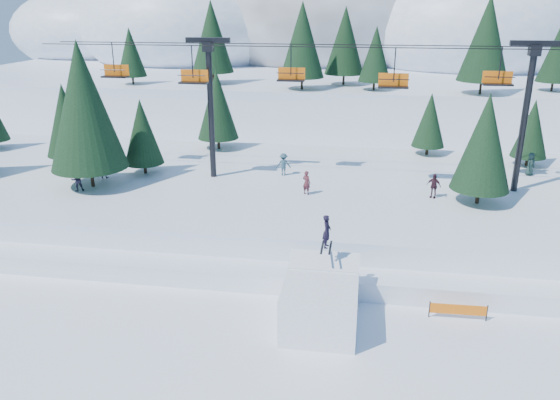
# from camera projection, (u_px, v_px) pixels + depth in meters

# --- Properties ---
(ground) EXTENTS (160.00, 160.00, 0.00)m
(ground) POSITION_uv_depth(u_px,v_px,m) (301.00, 354.00, 24.77)
(ground) COLOR white
(ground) RESTS_ON ground
(mid_shelf) EXTENTS (70.00, 22.00, 2.50)m
(mid_shelf) POSITION_uv_depth(u_px,v_px,m) (330.00, 198.00, 41.09)
(mid_shelf) COLOR white
(mid_shelf) RESTS_ON ground
(berm) EXTENTS (70.00, 6.00, 1.10)m
(berm) POSITION_uv_depth(u_px,v_px,m) (318.00, 265.00, 32.03)
(berm) COLOR white
(berm) RESTS_ON ground
(mountain_ridge) EXTENTS (119.00, 60.55, 26.46)m
(mountain_ridge) POSITION_uv_depth(u_px,v_px,m) (324.00, 39.00, 90.47)
(mountain_ridge) COLOR white
(mountain_ridge) RESTS_ON ground
(jump_kicker) EXTENTS (3.56, 4.85, 5.24)m
(jump_kicker) POSITION_uv_depth(u_px,v_px,m) (321.00, 301.00, 26.64)
(jump_kicker) COLOR white
(jump_kicker) RESTS_ON ground
(chairlift) EXTENTS (46.00, 3.21, 10.28)m
(chairlift) POSITION_uv_depth(u_px,v_px,m) (356.00, 90.00, 38.18)
(chairlift) COLOR black
(chairlift) RESTS_ON mid_shelf
(conifer_stand) EXTENTS (64.99, 17.08, 10.33)m
(conifer_stand) POSITION_uv_depth(u_px,v_px,m) (359.00, 122.00, 38.90)
(conifer_stand) COLOR black
(conifer_stand) RESTS_ON mid_shelf
(distant_skiers) EXTENTS (33.63, 9.99, 1.79)m
(distant_skiers) POSITION_uv_depth(u_px,v_px,m) (295.00, 172.00, 40.18)
(distant_skiers) COLOR #342644
(distant_skiers) RESTS_ON mid_shelf
(banner_near) EXTENTS (2.86, 0.13, 0.90)m
(banner_near) POSITION_uv_depth(u_px,v_px,m) (458.00, 310.00, 27.33)
(banner_near) COLOR black
(banner_near) RESTS_ON ground
(banner_far) EXTENTS (2.85, 0.29, 0.90)m
(banner_far) POSITION_uv_depth(u_px,v_px,m) (504.00, 296.00, 28.63)
(banner_far) COLOR black
(banner_far) RESTS_ON ground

